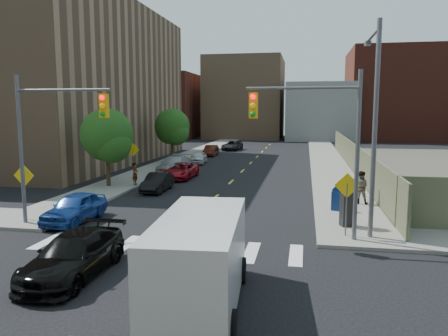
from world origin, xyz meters
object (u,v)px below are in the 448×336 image
at_px(parked_car_blue, 75,208).
at_px(parked_car_maroon, 211,150).
at_px(pedestrian_west, 135,174).
at_px(payphone, 347,206).
at_px(mailbox, 337,199).
at_px(parked_car_white, 198,157).
at_px(black_sedan, 74,255).
at_px(parked_car_grey, 232,145).
at_px(parked_car_red, 180,171).
at_px(parked_car_black, 157,182).
at_px(pedestrian_east, 361,187).
at_px(cargo_van, 200,257).
at_px(parked_car_silver, 175,165).

relative_size(parked_car_blue, parked_car_maroon, 1.10).
bearing_deg(pedestrian_west, payphone, -123.85).
xyz_separation_m(parked_car_maroon, mailbox, (12.67, -26.90, 0.15)).
xyz_separation_m(parked_car_white, black_sedan, (3.20, -29.90, 0.07)).
relative_size(parked_car_grey, mailbox, 3.53).
relative_size(parked_car_maroon, black_sedan, 0.78).
relative_size(parked_car_blue, parked_car_grey, 0.91).
bearing_deg(parked_car_red, parked_car_black, -89.17).
bearing_deg(parked_car_blue, mailbox, 19.73).
xyz_separation_m(parked_car_maroon, pedestrian_east, (14.07, -24.88, 0.45)).
distance_m(parked_car_grey, mailbox, 36.22).
bearing_deg(cargo_van, parked_car_silver, 104.41).
distance_m(parked_car_black, pedestrian_west, 2.51).
height_order(parked_car_red, parked_car_silver, parked_car_silver).
bearing_deg(parked_car_grey, pedestrian_east, -63.05).
relative_size(parked_car_red, parked_car_white, 1.22).
relative_size(parked_car_silver, pedestrian_east, 2.79).
relative_size(parked_car_black, parked_car_white, 1.01).
distance_m(parked_car_silver, black_sedan, 23.17).
bearing_deg(mailbox, parked_car_white, 143.16).
distance_m(parked_car_blue, payphone, 12.93).
bearing_deg(parked_car_grey, parked_car_red, -84.58).
height_order(parked_car_red, parked_car_white, parked_car_white).
distance_m(parked_car_grey, black_sedan, 45.04).
distance_m(parked_car_blue, parked_car_black, 8.46).
height_order(parked_car_black, cargo_van, cargo_van).
relative_size(parked_car_maroon, pedestrian_west, 2.39).
bearing_deg(parked_car_black, parked_car_maroon, 92.39).
xyz_separation_m(parked_car_blue, parked_car_red, (1.30, 13.84, -0.09)).
xyz_separation_m(parked_car_blue, parked_car_maroon, (0.00, 31.09, -0.09)).
relative_size(parked_car_white, mailbox, 2.83).
distance_m(parked_car_grey, pedestrian_east, 34.80).
bearing_deg(parked_car_silver, parked_car_black, -80.80).
relative_size(parked_car_red, pedestrian_east, 2.42).
bearing_deg(parked_car_maroon, pedestrian_west, -93.62).
xyz_separation_m(parked_car_white, payphone, (12.52, -22.41, 0.45)).
height_order(parked_car_white, parked_car_maroon, parked_car_white).
bearing_deg(pedestrian_west, parked_car_red, -28.52).
bearing_deg(parked_car_maroon, pedestrian_east, -61.99).
relative_size(parked_car_blue, pedestrian_east, 2.25).
bearing_deg(parked_car_red, parked_car_grey, 90.83).
bearing_deg(parked_car_maroon, parked_car_red, -87.17).
height_order(mailbox, pedestrian_east, pedestrian_east).
distance_m(parked_car_red, pedestrian_west, 4.66).
bearing_deg(pedestrian_west, black_sedan, -166.48).
distance_m(parked_car_black, cargo_van, 17.38).
height_order(parked_car_black, parked_car_silver, parked_car_silver).
bearing_deg(black_sedan, parked_car_black, 98.79).
bearing_deg(payphone, parked_car_grey, 86.14).
distance_m(parked_car_red, mailbox, 14.91).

